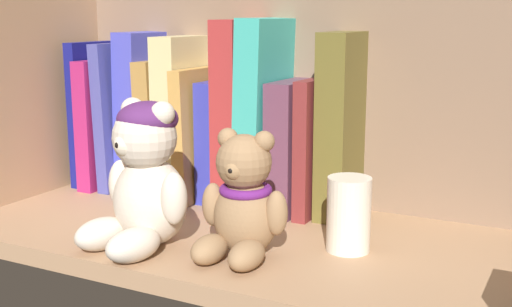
{
  "coord_description": "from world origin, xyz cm",
  "views": [
    {
      "loc": [
        27.81,
        -61.26,
        25.79
      ],
      "look_at": [
        -3.79,
        0.0,
        11.1
      ],
      "focal_mm": 46.28,
      "sensor_mm": 36.0,
      "label": 1
    }
  ],
  "objects_px": {
    "book_2": "(128,114)",
    "book_10": "(297,145)",
    "book_12": "(343,125)",
    "book_6": "(206,132)",
    "teddy_bear_larger": "(144,178)",
    "book_9": "(271,113)",
    "book_1": "(115,121)",
    "book_4": "(165,125)",
    "book_5": "(186,116)",
    "pillar_candle": "(350,213)",
    "book_11": "(319,145)",
    "book_0": "(101,112)",
    "book_8": "(245,112)",
    "book_3": "(145,111)",
    "teddy_bear_smaller": "(243,203)",
    "book_7": "(223,139)"
  },
  "relations": [
    {
      "from": "book_3",
      "to": "book_2",
      "type": "bearing_deg",
      "value": 180.0
    },
    {
      "from": "book_6",
      "to": "book_4",
      "type": "bearing_deg",
      "value": 180.0
    },
    {
      "from": "book_0",
      "to": "book_2",
      "type": "height_order",
      "value": "same"
    },
    {
      "from": "book_0",
      "to": "book_1",
      "type": "xyz_separation_m",
      "value": [
        0.02,
        0.0,
        -0.01
      ]
    },
    {
      "from": "book_4",
      "to": "book_1",
      "type": "bearing_deg",
      "value": 180.0
    },
    {
      "from": "book_5",
      "to": "book_4",
      "type": "bearing_deg",
      "value": 180.0
    },
    {
      "from": "book_2",
      "to": "book_11",
      "type": "xyz_separation_m",
      "value": [
        0.29,
        0.0,
        -0.02
      ]
    },
    {
      "from": "teddy_bear_smaller",
      "to": "book_3",
      "type": "bearing_deg",
      "value": 144.23
    },
    {
      "from": "book_1",
      "to": "book_9",
      "type": "relative_size",
      "value": 0.76
    },
    {
      "from": "book_2",
      "to": "teddy_bear_larger",
      "type": "xyz_separation_m",
      "value": [
        0.18,
        -0.2,
        -0.03
      ]
    },
    {
      "from": "book_10",
      "to": "book_4",
      "type": "bearing_deg",
      "value": 180.0
    },
    {
      "from": "book_2",
      "to": "book_6",
      "type": "relative_size",
      "value": 1.17
    },
    {
      "from": "book_12",
      "to": "book_6",
      "type": "bearing_deg",
      "value": 180.0
    },
    {
      "from": "book_5",
      "to": "teddy_bear_larger",
      "type": "relative_size",
      "value": 1.37
    },
    {
      "from": "book_5",
      "to": "book_10",
      "type": "height_order",
      "value": "book_5"
    },
    {
      "from": "book_4",
      "to": "book_5",
      "type": "bearing_deg",
      "value": 0.0
    },
    {
      "from": "book_4",
      "to": "pillar_candle",
      "type": "bearing_deg",
      "value": -20.2
    },
    {
      "from": "book_6",
      "to": "book_11",
      "type": "relative_size",
      "value": 1.04
    },
    {
      "from": "book_1",
      "to": "book_4",
      "type": "height_order",
      "value": "book_4"
    },
    {
      "from": "book_4",
      "to": "book_6",
      "type": "height_order",
      "value": "book_4"
    },
    {
      "from": "book_2",
      "to": "book_1",
      "type": "bearing_deg",
      "value": 180.0
    },
    {
      "from": "book_2",
      "to": "book_10",
      "type": "xyz_separation_m",
      "value": [
        0.26,
        0.0,
        -0.02
      ]
    },
    {
      "from": "book_11",
      "to": "book_7",
      "type": "bearing_deg",
      "value": 180.0
    },
    {
      "from": "book_10",
      "to": "book_11",
      "type": "relative_size",
      "value": 0.98
    },
    {
      "from": "book_3",
      "to": "book_4",
      "type": "xyz_separation_m",
      "value": [
        0.03,
        0.0,
        -0.02
      ]
    },
    {
      "from": "book_3",
      "to": "book_11",
      "type": "height_order",
      "value": "book_3"
    },
    {
      "from": "book_12",
      "to": "teddy_bear_larger",
      "type": "distance_m",
      "value": 0.25
    },
    {
      "from": "book_2",
      "to": "book_6",
      "type": "xyz_separation_m",
      "value": [
        0.13,
        0.0,
        -0.01
      ]
    },
    {
      "from": "teddy_bear_larger",
      "to": "teddy_bear_smaller",
      "type": "distance_m",
      "value": 0.11
    },
    {
      "from": "book_5",
      "to": "book_8",
      "type": "relative_size",
      "value": 0.91
    },
    {
      "from": "book_5",
      "to": "book_3",
      "type": "bearing_deg",
      "value": 180.0
    },
    {
      "from": "teddy_bear_larger",
      "to": "book_9",
      "type": "bearing_deg",
      "value": 76.81
    },
    {
      "from": "book_3",
      "to": "book_12",
      "type": "relative_size",
      "value": 0.98
    },
    {
      "from": "book_7",
      "to": "book_9",
      "type": "xyz_separation_m",
      "value": [
        0.07,
        0.0,
        0.04
      ]
    },
    {
      "from": "book_5",
      "to": "teddy_bear_larger",
      "type": "distance_m",
      "value": 0.22
    },
    {
      "from": "book_5",
      "to": "book_10",
      "type": "distance_m",
      "value": 0.16
    },
    {
      "from": "book_10",
      "to": "book_9",
      "type": "bearing_deg",
      "value": 180.0
    },
    {
      "from": "book_0",
      "to": "teddy_bear_smaller",
      "type": "height_order",
      "value": "book_0"
    },
    {
      "from": "book_0",
      "to": "book_9",
      "type": "distance_m",
      "value": 0.27
    },
    {
      "from": "book_0",
      "to": "pillar_candle",
      "type": "height_order",
      "value": "book_0"
    },
    {
      "from": "book_5",
      "to": "book_11",
      "type": "distance_m",
      "value": 0.19
    },
    {
      "from": "book_8",
      "to": "book_10",
      "type": "xyz_separation_m",
      "value": [
        0.07,
        0.0,
        -0.04
      ]
    },
    {
      "from": "book_2",
      "to": "book_3",
      "type": "bearing_deg",
      "value": 0.0
    },
    {
      "from": "book_8",
      "to": "teddy_bear_smaller",
      "type": "xyz_separation_m",
      "value": [
        0.09,
        -0.18,
        -0.06
      ]
    },
    {
      "from": "book_1",
      "to": "book_8",
      "type": "xyz_separation_m",
      "value": [
        0.21,
        0.0,
        0.03
      ]
    },
    {
      "from": "pillar_candle",
      "to": "book_10",
      "type": "bearing_deg",
      "value": 134.23
    },
    {
      "from": "book_12",
      "to": "book_0",
      "type": "bearing_deg",
      "value": 180.0
    },
    {
      "from": "book_2",
      "to": "book_10",
      "type": "relative_size",
      "value": 1.25
    },
    {
      "from": "book_3",
      "to": "book_5",
      "type": "xyz_separation_m",
      "value": [
        0.07,
        0.0,
        -0.0
      ]
    },
    {
      "from": "book_1",
      "to": "book_11",
      "type": "bearing_deg",
      "value": 0.0
    }
  ]
}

